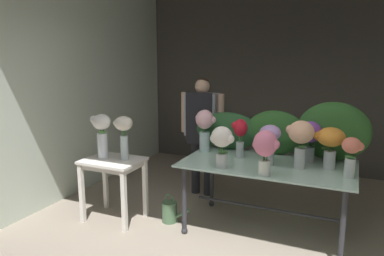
{
  "coord_description": "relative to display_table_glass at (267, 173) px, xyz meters",
  "views": [
    {
      "loc": [
        1.08,
        -2.32,
        1.93
      ],
      "look_at": [
        -0.56,
        1.31,
        1.12
      ],
      "focal_mm": 34.05,
      "sensor_mm": 36.0,
      "label": 1
    }
  ],
  "objects": [
    {
      "name": "wall_back",
      "position": [
        -0.28,
        2.48,
        0.81
      ],
      "size": [
        4.99,
        0.12,
        2.98
      ],
      "primitive_type": "cube",
      "color": "#4C4742",
      "rests_on": "ground"
    },
    {
      "name": "display_table_glass",
      "position": [
        0.0,
        0.0,
        0.0
      ],
      "size": [
        1.78,
        1.02,
        0.8
      ],
      "color": "#B0D5C4",
      "rests_on": "ground"
    },
    {
      "name": "vase_rosy_dahlias",
      "position": [
        0.06,
        -0.42,
        0.39
      ],
      "size": [
        0.27,
        0.23,
        0.44
      ],
      "color": "silver",
      "rests_on": "display_table_glass"
    },
    {
      "name": "vase_sunset_hydrangea",
      "position": [
        0.61,
        0.05,
        0.4
      ],
      "size": [
        0.31,
        0.28,
        0.43
      ],
      "color": "silver",
      "rests_on": "display_table_glass"
    },
    {
      "name": "vase_cream_lisianthus_tall",
      "position": [
        -1.58,
        -0.36,
        0.39
      ],
      "size": [
        0.23,
        0.21,
        0.51
      ],
      "color": "silver",
      "rests_on": "side_table_white"
    },
    {
      "name": "vase_crimson_lilies",
      "position": [
        -0.34,
        0.07,
        0.38
      ],
      "size": [
        0.18,
        0.16,
        0.44
      ],
      "color": "silver",
      "rests_on": "display_table_glass"
    },
    {
      "name": "vase_white_roses_tall",
      "position": [
        -1.85,
        -0.42,
        0.37
      ],
      "size": [
        0.26,
        0.21,
        0.52
      ],
      "color": "silver",
      "rests_on": "side_table_white"
    },
    {
      "name": "vase_ivory_anemones",
      "position": [
        -0.39,
        -0.37,
        0.38
      ],
      "size": [
        0.25,
        0.22,
        0.43
      ],
      "color": "silver",
      "rests_on": "display_table_glass"
    },
    {
      "name": "watering_can",
      "position": [
        -1.07,
        -0.22,
        -0.55
      ],
      "size": [
        0.35,
        0.18,
        0.34
      ],
      "color": "#4C704C",
      "rests_on": "ground"
    },
    {
      "name": "florist",
      "position": [
        -1.08,
        0.74,
        0.33
      ],
      "size": [
        0.62,
        0.24,
        1.62
      ],
      "color": "#232328",
      "rests_on": "ground"
    },
    {
      "name": "vase_lilac_carnations",
      "position": [
        0.03,
        -0.07,
        0.4
      ],
      "size": [
        0.22,
        0.22,
        0.43
      ],
      "color": "silver",
      "rests_on": "display_table_glass"
    },
    {
      "name": "vase_coral_freesia",
      "position": [
        0.81,
        -0.15,
        0.35
      ],
      "size": [
        0.2,
        0.17,
        0.39
      ],
      "color": "silver",
      "rests_on": "display_table_glass"
    },
    {
      "name": "vase_violet_snapdragons",
      "position": [
        0.38,
        0.21,
        0.4
      ],
      "size": [
        0.28,
        0.25,
        0.44
      ],
      "color": "silver",
      "rests_on": "display_table_glass"
    },
    {
      "name": "foliage_backdrop",
      "position": [
        0.11,
        0.39,
        0.39
      ],
      "size": [
        1.99,
        0.31,
        0.64
      ],
      "color": "#28562D",
      "rests_on": "display_table_glass"
    },
    {
      "name": "side_table_white",
      "position": [
        -1.71,
        -0.42,
        -0.06
      ],
      "size": [
        0.67,
        0.52,
        0.73
      ],
      "color": "silver",
      "rests_on": "ground"
    },
    {
      "name": "vase_blush_stock",
      "position": [
        -0.79,
        0.16,
        0.42
      ],
      "size": [
        0.25,
        0.21,
        0.5
      ],
      "color": "silver",
      "rests_on": "display_table_glass"
    },
    {
      "name": "wall_left",
      "position": [
        -2.77,
        0.53,
        0.81
      ],
      "size": [
        0.12,
        4.02,
        2.98
      ],
      "primitive_type": "cube",
      "color": "silver",
      "rests_on": "ground"
    },
    {
      "name": "ground_plane",
      "position": [
        -0.28,
        0.53,
        -0.68
      ],
      "size": [
        8.58,
        8.58,
        0.0
      ],
      "primitive_type": "plane",
      "color": "gray"
    },
    {
      "name": "vase_peach_tulips",
      "position": [
        0.33,
        -0.06,
        0.44
      ],
      "size": [
        0.28,
        0.25,
        0.49
      ],
      "color": "silver",
      "rests_on": "display_table_glass"
    }
  ]
}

